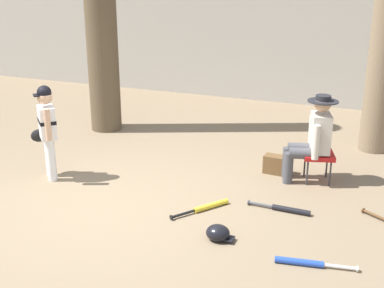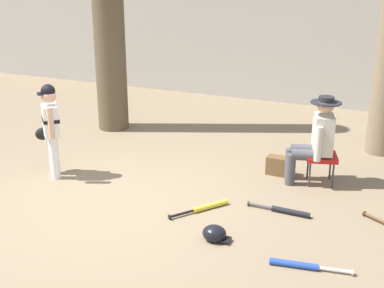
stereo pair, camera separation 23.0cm
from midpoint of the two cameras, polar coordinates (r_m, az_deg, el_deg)
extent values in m
plane|color=#7F6B51|center=(6.39, -8.85, -6.87)|extent=(60.00, 60.00, 0.00)
cube|color=#ADA89E|center=(11.31, 7.79, 12.65)|extent=(18.00, 0.36, 3.05)
cone|color=brown|center=(9.41, -7.96, 1.83)|extent=(0.76, 0.76, 0.32)
cone|color=#7F6B51|center=(8.66, 20.78, -0.84)|extent=(0.66, 0.66, 0.27)
cylinder|color=white|center=(7.23, -14.12, -1.57)|extent=(0.12, 0.12, 0.58)
cylinder|color=white|center=(7.39, -14.29, -1.11)|extent=(0.12, 0.12, 0.58)
cube|color=white|center=(7.15, -14.54, 2.49)|extent=(0.35, 0.35, 0.44)
cube|color=black|center=(7.15, -14.55, 2.66)|extent=(0.36, 0.37, 0.05)
sphere|color=tan|center=(7.06, -14.77, 5.21)|extent=(0.20, 0.20, 0.20)
sphere|color=black|center=(7.05, -14.81, 5.68)|extent=(0.19, 0.19, 0.19)
cube|color=black|center=(7.05, -15.52, 5.41)|extent=(0.17, 0.17, 0.02)
cylinder|color=tan|center=(6.91, -14.50, 2.26)|extent=(0.11, 0.11, 0.42)
cylinder|color=tan|center=(7.37, -14.98, 2.30)|extent=(0.11, 0.11, 0.40)
ellipsoid|color=black|center=(7.43, -15.35, 1.11)|extent=(0.24, 0.24, 0.18)
cube|color=red|center=(7.06, 15.09, -1.37)|extent=(0.50, 0.50, 0.06)
cylinder|color=#333338|center=(6.97, 13.87, -3.21)|extent=(0.02, 0.02, 0.38)
cylinder|color=#333338|center=(7.25, 13.65, -2.32)|extent=(0.02, 0.02, 0.38)
cylinder|color=#333338|center=(7.01, 16.31, -3.30)|extent=(0.02, 0.02, 0.38)
cylinder|color=#333338|center=(7.29, 15.99, -2.41)|extent=(0.02, 0.02, 0.38)
cylinder|color=#47474C|center=(6.98, 11.81, -2.79)|extent=(0.13, 0.13, 0.43)
cylinder|color=#47474C|center=(7.17, 11.71, -2.20)|extent=(0.13, 0.13, 0.43)
cylinder|color=#47474C|center=(6.93, 13.58, -1.21)|extent=(0.43, 0.26, 0.15)
cylinder|color=#47474C|center=(7.11, 13.44, -0.65)|extent=(0.43, 0.26, 0.15)
cube|color=beige|center=(6.96, 15.31, 1.02)|extent=(0.33, 0.41, 0.52)
cylinder|color=beige|center=(6.76, 14.81, -0.01)|extent=(0.11, 0.11, 0.46)
cylinder|color=beige|center=(7.18, 14.43, 1.14)|extent=(0.11, 0.11, 0.46)
sphere|color=tan|center=(6.85, 15.60, 4.20)|extent=(0.22, 0.22, 0.22)
cylinder|color=#232328|center=(6.84, 15.62, 4.46)|extent=(0.40, 0.40, 0.02)
cylinder|color=#232328|center=(6.83, 15.65, 4.73)|extent=(0.20, 0.20, 0.09)
cube|color=brown|center=(7.31, 10.55, -2.41)|extent=(0.35, 0.20, 0.26)
cylinder|color=brown|center=(6.35, 20.71, -7.77)|extent=(0.29, 0.20, 0.03)
cylinder|color=brown|center=(6.43, 19.57, -7.28)|extent=(0.04, 0.06, 0.06)
cylinder|color=black|center=(6.24, 11.96, -7.40)|extent=(0.46, 0.08, 0.07)
cylinder|color=#4C4C51|center=(6.32, 8.62, -6.80)|extent=(0.30, 0.04, 0.03)
cylinder|color=#4C4C51|center=(6.36, 7.31, -6.56)|extent=(0.02, 0.06, 0.06)
cylinder|color=#2347AD|center=(5.24, 12.52, -12.92)|extent=(0.48, 0.14, 0.07)
cylinder|color=silver|center=(5.26, 16.90, -13.27)|extent=(0.31, 0.08, 0.03)
cylinder|color=silver|center=(5.27, 18.65, -13.38)|extent=(0.02, 0.06, 0.06)
cylinder|color=yellow|center=(6.25, 3.11, -6.90)|extent=(0.33, 0.43, 0.07)
cylinder|color=black|center=(6.06, -0.07, -7.77)|extent=(0.21, 0.28, 0.03)
cylinder|color=black|center=(5.99, -1.40, -8.12)|extent=(0.06, 0.05, 0.06)
ellipsoid|color=black|center=(5.57, 3.70, -9.90)|extent=(0.26, 0.24, 0.18)
cube|color=black|center=(5.55, 4.91, -10.51)|extent=(0.11, 0.13, 0.02)
camera|label=1|loc=(0.12, -88.93, 0.37)|focal=47.99mm
camera|label=2|loc=(0.12, 91.07, -0.37)|focal=47.99mm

